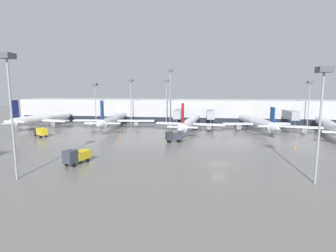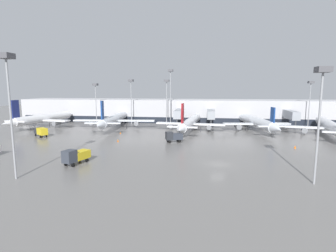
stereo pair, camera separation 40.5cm
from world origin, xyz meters
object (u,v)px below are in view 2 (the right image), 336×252
at_px(apron_light_mast_6, 96,91).
at_px(parked_jet_5, 331,126).
at_px(service_truck_3, 76,156).
at_px(apron_light_mast_0, 8,81).
at_px(parked_jet_3, 257,122).
at_px(traffic_cone_0, 118,140).
at_px(parked_jet_1, 190,122).
at_px(apron_light_mast_3, 131,89).
at_px(apron_light_mast_4, 310,90).
at_px(parked_jet_0, 114,119).
at_px(apron_light_mast_2, 171,82).
at_px(apron_light_mast_5, 321,91).
at_px(traffic_cone_1, 295,147).
at_px(service_truck_0, 174,136).
at_px(apron_light_mast_1, 167,89).
at_px(parked_jet_4, 43,118).
at_px(service_truck_1, 41,131).

bearing_deg(apron_light_mast_6, parked_jet_5, -10.55).
bearing_deg(service_truck_3, apron_light_mast_0, -15.12).
relative_size(parked_jet_3, traffic_cone_0, 49.61).
relative_size(service_truck_3, apron_light_mast_0, 0.31).
bearing_deg(apron_light_mast_0, parked_jet_1, 64.46).
xyz_separation_m(apron_light_mast_3, apron_light_mast_6, (-13.52, -1.73, -1.08)).
bearing_deg(apron_light_mast_4, apron_light_mast_3, -179.33).
relative_size(parked_jet_0, parked_jet_1, 1.04).
bearing_deg(apron_light_mast_6, parked_jet_1, -18.46).
height_order(parked_jet_1, apron_light_mast_2, apron_light_mast_2).
xyz_separation_m(apron_light_mast_2, apron_light_mast_5, (29.02, -59.19, -2.78)).
relative_size(traffic_cone_1, apron_light_mast_3, 0.04).
distance_m(parked_jet_3, apron_light_mast_6, 59.63).
height_order(service_truck_3, traffic_cone_1, service_truck_3).
bearing_deg(apron_light_mast_2, parked_jet_3, -20.11).
height_order(service_truck_0, apron_light_mast_1, apron_light_mast_1).
distance_m(apron_light_mast_0, apron_light_mast_5, 44.19).
height_order(parked_jet_4, apron_light_mast_3, apron_light_mast_3).
xyz_separation_m(parked_jet_0, traffic_cone_0, (8.99, -22.19, -2.83)).
bearing_deg(apron_light_mast_6, traffic_cone_0, -58.48).
xyz_separation_m(traffic_cone_0, apron_light_mast_0, (-6.09, -28.92, 14.30)).
bearing_deg(service_truck_0, apron_light_mast_6, -66.54).
relative_size(apron_light_mast_0, apron_light_mast_3, 1.10).
xyz_separation_m(traffic_cone_1, apron_light_mast_2, (-33.75, 35.75, 15.62)).
distance_m(service_truck_0, apron_light_mast_5, 37.22).
bearing_deg(apron_light_mast_3, parked_jet_4, -155.44).
bearing_deg(service_truck_1, apron_light_mast_2, -102.27).
distance_m(apron_light_mast_3, apron_light_mast_4, 64.28).
bearing_deg(traffic_cone_1, apron_light_mast_1, 135.71).
distance_m(parked_jet_3, traffic_cone_1, 25.37).
bearing_deg(traffic_cone_1, apron_light_mast_3, 144.23).
relative_size(parked_jet_3, service_truck_3, 6.11).
xyz_separation_m(apron_light_mast_0, apron_light_mast_1, (13.73, 61.79, -1.26)).
distance_m(traffic_cone_0, apron_light_mast_2, 38.91).
relative_size(parked_jet_1, apron_light_mast_6, 2.35).
distance_m(parked_jet_4, apron_light_mast_1, 45.38).
bearing_deg(parked_jet_0, parked_jet_4, 87.29).
xyz_separation_m(parked_jet_1, apron_light_mast_3, (-23.49, 14.09, 10.69)).
relative_size(traffic_cone_0, apron_light_mast_3, 0.04).
height_order(service_truck_1, apron_light_mast_4, apron_light_mast_4).
height_order(parked_jet_0, apron_light_mast_4, apron_light_mast_4).
xyz_separation_m(parked_jet_0, apron_light_mast_5, (46.86, -46.87, 10.03)).
relative_size(parked_jet_5, apron_light_mast_2, 1.88).
relative_size(service_truck_1, apron_light_mast_6, 0.36).
bearing_deg(parked_jet_5, apron_light_mast_2, 83.37).
height_order(service_truck_0, service_truck_3, service_truck_3).
distance_m(apron_light_mast_0, apron_light_mast_3, 62.90).
xyz_separation_m(parked_jet_0, parked_jet_5, (67.13, -4.47, -0.52)).
bearing_deg(parked_jet_4, traffic_cone_1, -97.38).
bearing_deg(apron_light_mast_0, apron_light_mast_3, 90.15).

